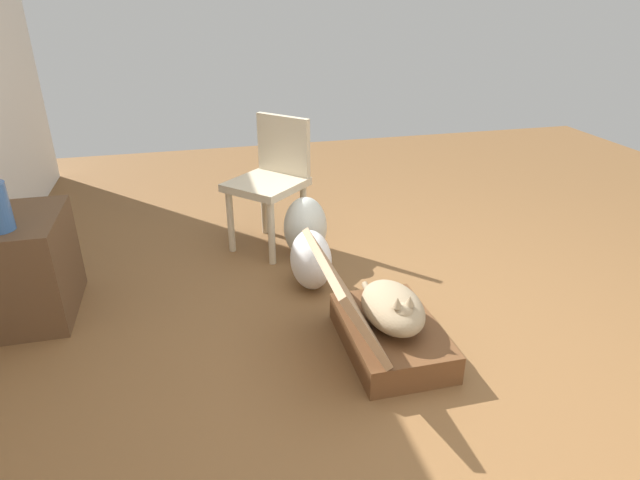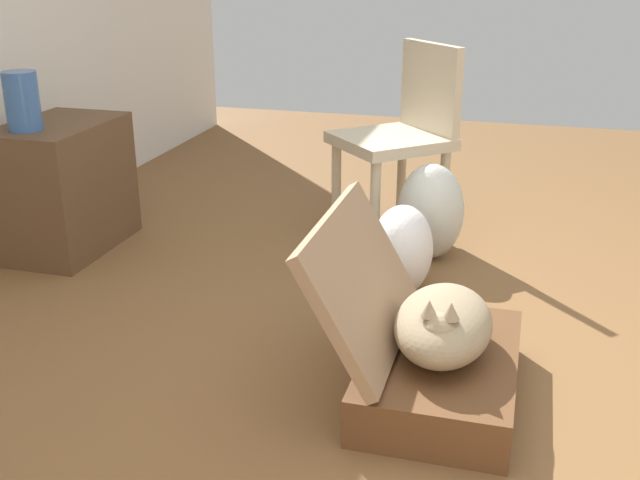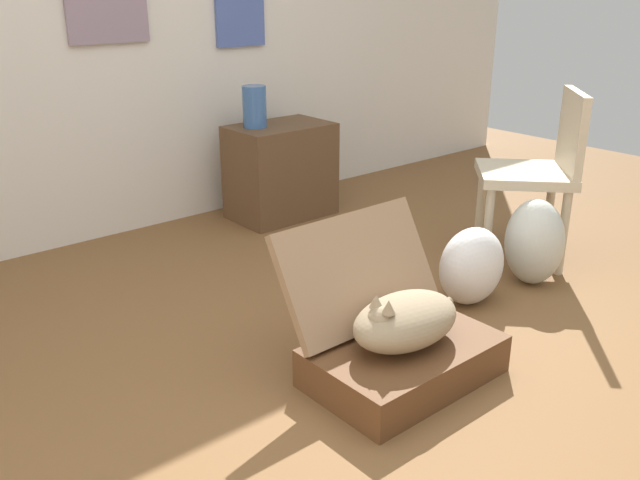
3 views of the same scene
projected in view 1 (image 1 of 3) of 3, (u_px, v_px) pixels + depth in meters
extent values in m
plane|color=brown|center=(402.00, 335.00, 2.74)|extent=(7.68, 7.68, 0.00)
cube|color=brown|center=(391.00, 335.00, 2.61)|extent=(0.68, 0.44, 0.15)
cube|color=#9B7756|center=(344.00, 294.00, 2.44)|extent=(0.68, 0.25, 0.40)
ellipsoid|color=#998466|center=(393.00, 307.00, 2.54)|extent=(0.44, 0.28, 0.18)
sphere|color=#998466|center=(403.00, 314.00, 2.42)|extent=(0.11, 0.11, 0.11)
cone|color=#998466|center=(410.00, 301.00, 2.40)|extent=(0.05, 0.05, 0.05)
cone|color=#998466|center=(397.00, 302.00, 2.38)|extent=(0.05, 0.05, 0.05)
cylinder|color=#998466|center=(370.00, 296.00, 2.73)|extent=(0.20, 0.03, 0.07)
ellipsoid|color=white|center=(311.00, 260.00, 3.12)|extent=(0.34, 0.24, 0.35)
ellipsoid|color=silver|center=(305.00, 227.00, 3.46)|extent=(0.25, 0.28, 0.42)
cube|color=brown|center=(30.00, 266.00, 2.82)|extent=(0.60, 0.39, 0.56)
cylinder|color=beige|center=(231.00, 222.00, 3.53)|extent=(0.04, 0.04, 0.43)
cylinder|color=beige|center=(272.00, 233.00, 3.37)|extent=(0.04, 0.04, 0.43)
cylinder|color=beige|center=(264.00, 205.00, 3.81)|extent=(0.04, 0.04, 0.43)
cylinder|color=beige|center=(303.00, 215.00, 3.64)|extent=(0.04, 0.04, 0.43)
cube|color=beige|center=(266.00, 184.00, 3.48)|extent=(0.62, 0.62, 0.05)
cube|color=beige|center=(283.00, 145.00, 3.54)|extent=(0.32, 0.31, 0.39)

